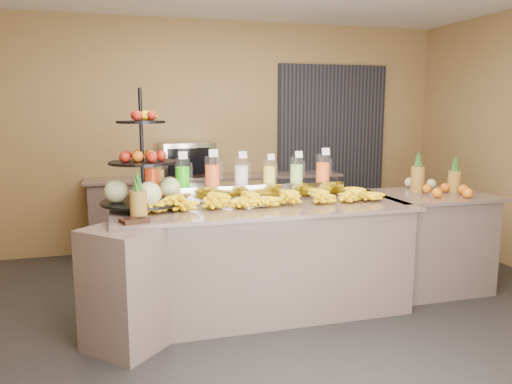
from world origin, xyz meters
name	(u,v)px	position (x,y,z in m)	size (l,w,h in m)	color
ground	(273,323)	(0.00, 0.00, 0.00)	(6.00, 6.00, 0.00)	black
room_envelope	(267,93)	(0.19, 0.79, 1.88)	(6.04, 5.02, 2.82)	olive
buffet_counter	(251,260)	(-0.12, 0.26, 0.47)	(2.75, 1.25, 0.93)	gray
right_counter	(427,241)	(1.70, 0.40, 0.47)	(1.08, 0.88, 0.93)	gray
back_ledge	(218,213)	(0.00, 2.25, 0.47)	(3.10, 0.55, 0.93)	gray
pitcher_tray	(241,191)	(-0.11, 0.58, 1.01)	(1.85, 0.30, 0.15)	gray
juice_pitcher_orange_a	(152,174)	(-0.89, 0.58, 1.19)	(0.13, 0.13, 0.31)	silver
juice_pitcher_green	(183,174)	(-0.63, 0.58, 1.18)	(0.13, 0.13, 0.31)	silver
juice_pitcher_orange_b	(212,172)	(-0.37, 0.58, 1.19)	(0.13, 0.14, 0.32)	silver
juice_pitcher_milk	(241,172)	(-0.11, 0.58, 1.18)	(0.12, 0.13, 0.30)	silver
juice_pitcher_lemon	(269,172)	(0.15, 0.58, 1.17)	(0.11, 0.12, 0.27)	silver
juice_pitcher_lime	(297,170)	(0.41, 0.58, 1.18)	(0.12, 0.12, 0.29)	silver
juice_pitcher_orange_c	(323,169)	(0.67, 0.58, 1.18)	(0.13, 0.13, 0.31)	silver
banana_heap	(265,196)	(0.01, 0.28, 1.01)	(2.10, 0.19, 0.17)	yellow
fruit_stand	(149,178)	(-0.93, 0.42, 1.17)	(0.74, 0.74, 0.97)	black
condiment_caddy	(134,220)	(-1.07, -0.09, 0.94)	(0.19, 0.14, 0.03)	black
pineapple_left_a	(138,201)	(-1.04, 0.03, 1.06)	(0.12, 0.12, 0.37)	brown
pineapple_left_b	(156,182)	(-0.84, 0.77, 1.09)	(0.14, 0.14, 0.43)	brown
right_fruit_pile	(440,186)	(1.79, 0.37, 1.01)	(0.47, 0.45, 0.25)	brown
oven_warmer	(187,160)	(-0.37, 2.25, 1.14)	(0.62, 0.43, 0.41)	gray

